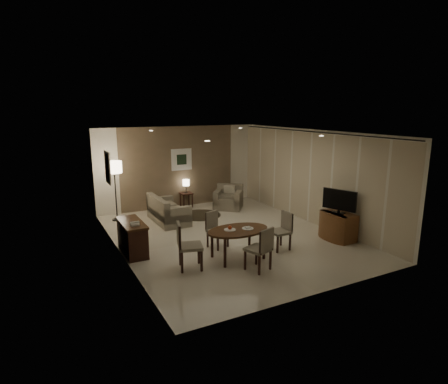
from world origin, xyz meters
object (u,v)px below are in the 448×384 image
tv_cabinet (338,226)px  chair_near (258,248)px  side_table (186,200)px  chair_far (218,230)px  chair_left (190,246)px  console_desk (132,238)px  dining_table (238,244)px  armchair (228,197)px  chair_right (280,231)px  sofa (168,209)px  floor_lamp (116,191)px

tv_cabinet → chair_near: bearing=-167.7°
tv_cabinet → side_table: tv_cabinet is taller
chair_far → chair_left: bearing=-161.5°
console_desk → chair_left: chair_left is taller
dining_table → chair_left: bearing=-179.3°
tv_cabinet → side_table: (-2.24, 4.75, -0.10)m
dining_table → armchair: size_ratio=1.63×
chair_right → side_table: size_ratio=1.81×
armchair → side_table: bearing=-175.7°
chair_far → console_desk: bearing=143.5°
console_desk → chair_far: (1.91, -0.58, 0.06)m
dining_table → chair_right: size_ratio=1.60×
tv_cabinet → chair_right: chair_right is taller
chair_near → armchair: 4.87m
chair_left → armchair: size_ratio=1.15×
sofa → floor_lamp: 1.65m
sofa → chair_left: bearing=167.5°
chair_left → floor_lamp: size_ratio=0.56×
dining_table → chair_left: chair_left is taller
chair_near → chair_right: 1.31m
dining_table → chair_left: size_ratio=1.42×
tv_cabinet → floor_lamp: bearing=137.2°
tv_cabinet → armchair: (-1.07, 3.93, 0.04)m
floor_lamp → dining_table: bearing=-67.1°
chair_far → chair_right: chair_right is taller
console_desk → dining_table: console_desk is taller
dining_table → armchair: armchair is taller
dining_table → chair_left: 1.16m
chair_far → armchair: chair_far is taller
chair_left → floor_lamp: (-0.62, 4.21, 0.39)m
chair_near → console_desk: bearing=-64.7°
side_table → floor_lamp: 2.53m
tv_cabinet → chair_right: bearing=176.0°
armchair → floor_lamp: floor_lamp is taller
dining_table → floor_lamp: bearing=112.9°
console_desk → tv_cabinet: (4.89, -1.50, -0.03)m
console_desk → tv_cabinet: bearing=-17.1°
sofa → chair_right: bearing=-155.3°
console_desk → chair_near: 2.96m
chair_far → sofa: chair_far is taller
chair_far → chair_right: 1.47m
console_desk → floor_lamp: (0.24, 2.81, 0.51)m
dining_table → floor_lamp: (-1.77, 4.20, 0.55)m
chair_left → chair_right: chair_left is taller
chair_left → console_desk: bearing=47.2°
dining_table → chair_far: (-0.10, 0.81, 0.10)m
tv_cabinet → dining_table: size_ratio=0.63×
console_desk → side_table: bearing=50.8°
console_desk → floor_lamp: 2.86m
chair_left → chair_right: 2.29m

